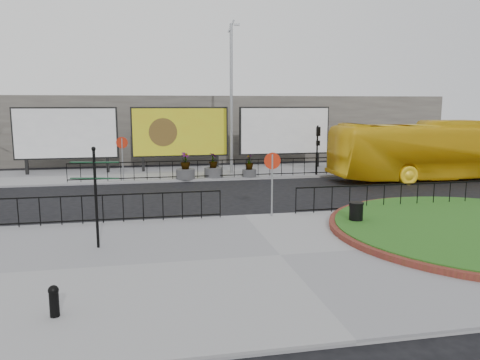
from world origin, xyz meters
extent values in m
plane|color=black|center=(0.00, 0.00, 0.00)|extent=(90.00, 90.00, 0.00)
cube|color=gray|center=(0.00, -5.00, 0.06)|extent=(30.00, 10.00, 0.12)
cube|color=gray|center=(0.00, 12.00, 0.06)|extent=(44.00, 6.00, 0.12)
cylinder|color=gray|center=(-5.00, 9.40, 1.32)|extent=(0.07, 0.07, 2.40)
cylinder|color=#A9200B|center=(-5.00, 9.40, 2.27)|extent=(0.64, 0.03, 0.64)
cylinder|color=white|center=(-5.00, 9.42, 2.27)|extent=(0.50, 0.03, 0.50)
cylinder|color=gray|center=(1.00, -0.40, 1.32)|extent=(0.07, 0.07, 2.40)
cylinder|color=#A9200B|center=(1.00, -0.40, 2.27)|extent=(0.64, 0.03, 0.64)
cylinder|color=white|center=(1.00, -0.38, 2.27)|extent=(0.50, 0.03, 0.50)
cube|color=black|center=(-10.90, 13.00, 0.62)|extent=(0.18, 0.18, 1.00)
cube|color=black|center=(-6.10, 13.00, 0.62)|extent=(0.18, 0.18, 1.00)
cube|color=black|center=(-8.50, 13.00, 2.62)|extent=(6.20, 0.25, 3.20)
cube|color=white|center=(-8.50, 12.84, 2.62)|extent=(6.00, 0.06, 3.00)
cube|color=black|center=(-3.90, 13.00, 0.62)|extent=(0.18, 0.18, 1.00)
cube|color=black|center=(0.90, 13.00, 0.62)|extent=(0.18, 0.18, 1.00)
cube|color=black|center=(-1.50, 13.00, 2.62)|extent=(6.20, 0.25, 3.20)
cube|color=#BFC91C|center=(-1.50, 12.84, 2.62)|extent=(6.00, 0.06, 3.00)
cube|color=black|center=(3.10, 13.00, 0.62)|extent=(0.18, 0.18, 1.00)
cube|color=black|center=(7.90, 13.00, 0.62)|extent=(0.18, 0.18, 1.00)
cube|color=black|center=(5.50, 13.00, 2.62)|extent=(6.20, 0.25, 3.20)
cube|color=white|center=(5.50, 12.84, 2.62)|extent=(6.00, 0.06, 3.00)
cylinder|color=gray|center=(1.50, 11.00, 4.62)|extent=(0.18, 0.18, 9.00)
cylinder|color=gray|center=(1.50, 11.00, 8.97)|extent=(0.43, 0.10, 0.77)
cube|color=gray|center=(1.85, 11.00, 9.07)|extent=(0.35, 0.15, 0.12)
cylinder|color=black|center=(6.50, 9.40, 1.62)|extent=(0.10, 0.10, 3.00)
cube|color=black|center=(6.50, 9.28, 2.77)|extent=(0.22, 0.18, 0.55)
cube|color=black|center=(6.50, 9.28, 2.07)|extent=(0.20, 0.16, 0.30)
cylinder|color=black|center=(9.50, 9.40, 1.62)|extent=(0.10, 0.10, 3.00)
cube|color=black|center=(9.50, 9.28, 2.77)|extent=(0.22, 0.18, 0.55)
cube|color=black|center=(9.50, 9.28, 2.07)|extent=(0.20, 0.16, 0.30)
cube|color=slate|center=(0.00, 22.00, 2.50)|extent=(40.00, 10.00, 5.00)
cylinder|color=black|center=(-5.19, -3.23, 1.59)|extent=(0.08, 0.08, 2.95)
sphere|color=black|center=(-5.19, -3.23, 3.11)|extent=(0.13, 0.13, 0.13)
cube|color=#0D321C|center=(-5.55, -3.13, 2.71)|extent=(0.70, 0.30, 0.03)
cube|color=#0D321C|center=(-4.83, -3.27, 2.71)|extent=(0.70, 0.20, 0.03)
cube|color=#0D321C|center=(-5.56, -3.17, 2.24)|extent=(0.70, 0.23, 0.03)
cube|color=#0D321C|center=(-4.84, -3.32, 2.24)|extent=(0.70, 0.30, 0.03)
cylinder|color=black|center=(-5.62, -7.88, 0.39)|extent=(0.20, 0.20, 0.54)
sphere|color=black|center=(-5.62, -7.88, 0.68)|extent=(0.22, 0.22, 0.22)
cylinder|color=black|center=(3.54, -2.41, 0.52)|extent=(0.48, 0.48, 0.80)
cylinder|color=black|center=(3.54, -2.41, 0.95)|extent=(0.52, 0.52, 0.05)
imported|color=yellow|center=(12.79, 6.93, 1.72)|extent=(12.37, 2.91, 3.44)
cylinder|color=#4C4C4F|center=(-1.50, 9.40, 0.40)|extent=(1.09, 1.09, 0.57)
imported|color=#214D14|center=(-1.50, 9.40, 1.17)|extent=(0.77, 0.77, 0.97)
cylinder|color=#4C4C4F|center=(0.17, 9.70, 0.40)|extent=(1.07, 1.07, 0.56)
imported|color=#214D14|center=(0.17, 9.70, 1.12)|extent=(0.69, 0.69, 0.89)
cylinder|color=#4C4C4F|center=(2.28, 9.40, 0.34)|extent=(0.84, 0.84, 0.44)
imported|color=#214D14|center=(2.28, 9.40, 1.01)|extent=(0.69, 0.69, 0.89)
camera|label=1|loc=(-3.68, -17.42, 4.41)|focal=35.00mm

